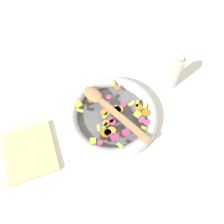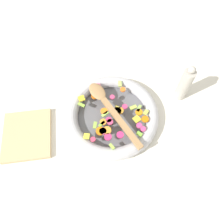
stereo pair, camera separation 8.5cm
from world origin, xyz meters
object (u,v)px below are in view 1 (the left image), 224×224
object	(u,v)px
skillet	(112,115)
pepper_mill	(175,72)
wooden_spoon	(108,107)
cutting_board	(30,152)

from	to	relation	value
skillet	pepper_mill	xyz separation A→B (m)	(-0.07, 0.30, 0.06)
wooden_spoon	skillet	bearing A→B (deg)	26.44
pepper_mill	skillet	bearing A→B (deg)	-77.38
pepper_mill	cutting_board	xyz separation A→B (m)	(0.10, -0.64, -0.08)
skillet	cutting_board	distance (m)	0.34
wooden_spoon	cutting_board	size ratio (longest dim) A/B	1.54
wooden_spoon	pepper_mill	size ratio (longest dim) A/B	1.68
pepper_mill	wooden_spoon	bearing A→B (deg)	-80.81
pepper_mill	cutting_board	world-z (taller)	pepper_mill
skillet	cutting_board	xyz separation A→B (m)	(0.04, -0.34, -0.01)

